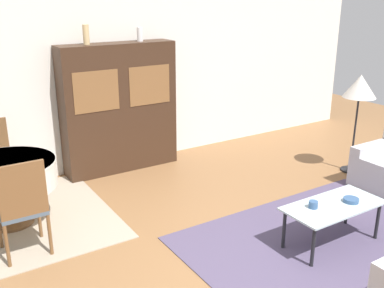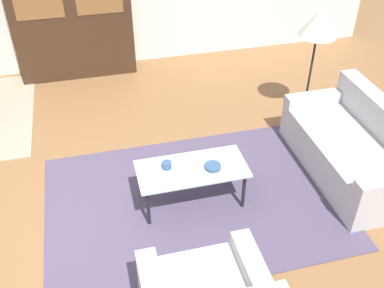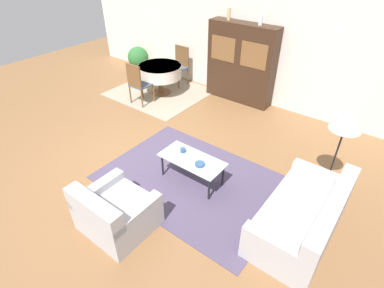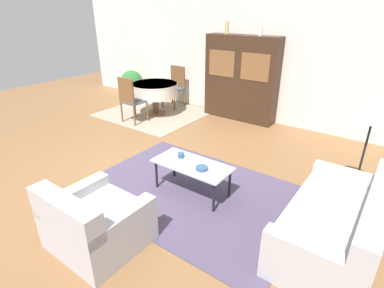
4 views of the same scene
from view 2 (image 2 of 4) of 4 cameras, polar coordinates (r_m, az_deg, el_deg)
name	(u,v)px [view 2 (image 2 of 4)]	position (r m, az deg, el deg)	size (l,w,h in m)	color
ground_plane	(78,239)	(4.48, -14.31, -11.66)	(14.00, 14.00, 0.00)	brown
area_rug	(193,201)	(4.70, 0.18, -7.23)	(3.00, 2.12, 0.01)	#4C425B
couch	(355,149)	(5.22, 20.00, -0.64)	(0.88, 1.73, 0.78)	#B2B2B7
coffee_table	(192,172)	(4.43, 0.00, -3.54)	(1.08, 0.51, 0.44)	black
display_cabinet	(72,15)	(6.84, -15.05, 15.59)	(1.67, 0.39, 1.85)	#382316
floor_lamp	(318,26)	(5.63, 15.76, 14.20)	(0.46, 0.46, 1.43)	black
cup	(167,165)	(4.38, -3.23, -2.70)	(0.09, 0.09, 0.07)	#33517A
bowl	(213,167)	(4.39, 2.64, -2.88)	(0.16, 0.16, 0.04)	#33517A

